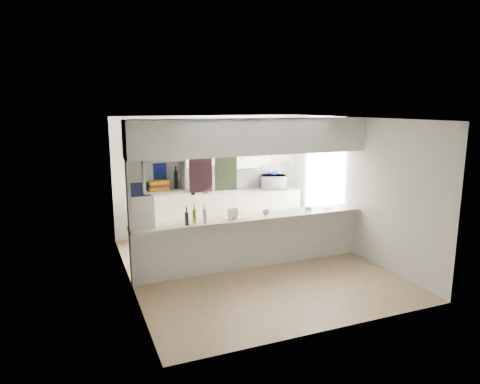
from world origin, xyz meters
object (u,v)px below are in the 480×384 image
microwave (273,182)px  dish_rack (234,214)px  bowl (273,174)px  wine_bottles (196,216)px

microwave → dish_rack: size_ratio=1.37×
microwave → bowl: size_ratio=2.36×
microwave → wine_bottles: size_ratio=1.57×
microwave → wine_bottles: 3.33m
bowl → wine_bottles: 3.36m
dish_rack → wine_bottles: bearing=169.0°
microwave → bowl: bowl is taller
microwave → dish_rack: microwave is taller
microwave → dish_rack: bearing=66.4°
microwave → dish_rack: 2.78m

